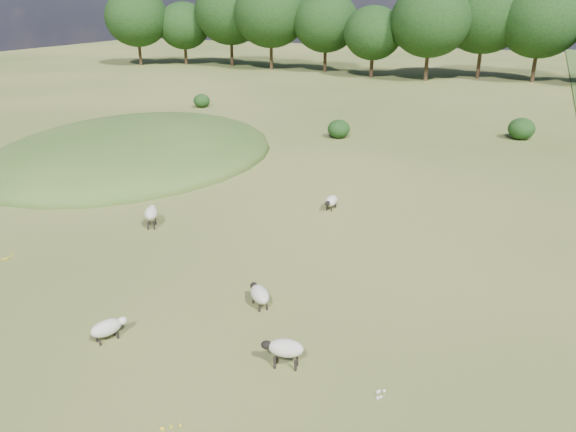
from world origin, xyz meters
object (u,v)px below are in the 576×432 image
object	(u,v)px
sheep_0	(151,213)
sheep_1	(107,328)
sheep_3	(331,201)
sheep_4	(285,348)
sheep_5	(259,294)

from	to	relation	value
sheep_0	sheep_1	xyz separation A→B (m)	(4.08, -7.52, -0.22)
sheep_0	sheep_1	world-z (taller)	sheep_0
sheep_3	sheep_4	xyz separation A→B (m)	(2.94, -11.73, 0.17)
sheep_1	sheep_3	xyz separation A→B (m)	(2.21, 12.64, 0.01)
sheep_0	sheep_3	distance (m)	8.12
sheep_0	sheep_5	distance (m)	8.27
sheep_1	sheep_4	xyz separation A→B (m)	(5.15, 0.91, 0.18)
sheep_1	sheep_0	bearing A→B (deg)	52.65
sheep_5	sheep_3	bearing A→B (deg)	-41.49
sheep_1	sheep_4	world-z (taller)	sheep_4
sheep_0	sheep_4	xyz separation A→B (m)	(9.23, -6.61, -0.04)
sheep_0	sheep_3	xyz separation A→B (m)	(6.29, 5.12, -0.21)
sheep_0	sheep_3	size ratio (longest dim) A/B	1.11
sheep_5	sheep_1	bearing A→B (deg)	90.85
sheep_1	sheep_5	bearing A→B (deg)	-17.86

